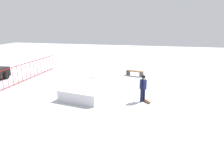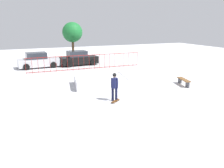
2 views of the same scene
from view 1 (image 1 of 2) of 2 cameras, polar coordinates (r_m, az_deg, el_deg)
The scene contains 6 objects.
ground_plane at distance 14.96m, azimuth -1.99°, elevation -2.06°, with size 60.00×60.00×0.00m, color silver.
skate_ramp at distance 14.59m, azimuth -5.23°, elevation -1.31°, with size 5.78×3.52×0.74m.
skater at distance 12.94m, azimuth 8.50°, elevation -0.60°, with size 0.41×0.43×1.73m.
skateboard at distance 13.21m, azimuth 9.29°, elevation -4.54°, with size 0.76×0.64×0.09m.
perimeter_fence at distance 17.99m, azimuth -25.02°, elevation 2.13°, with size 11.62×0.20×1.50m.
park_bench at distance 19.25m, azimuth 6.25°, elevation 3.25°, with size 0.79×1.65×0.48m.
Camera 1 is at (-13.67, -3.70, 4.83)m, focal length 33.35 mm.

